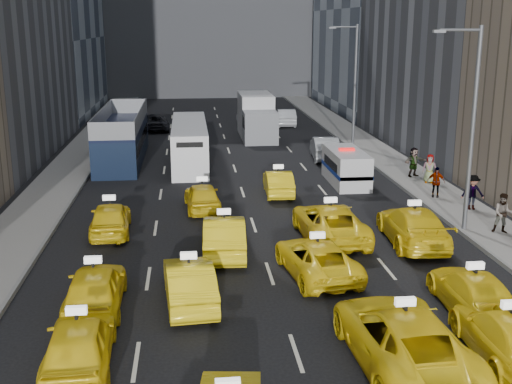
# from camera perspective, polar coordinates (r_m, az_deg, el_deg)

# --- Properties ---
(sidewalk_west) EXTENTS (3.00, 90.00, 0.15)m
(sidewalk_west) POSITION_cam_1_polar(r_m,az_deg,el_deg) (40.98, -16.62, 1.48)
(sidewalk_west) COLOR gray
(sidewalk_west) RESTS_ON ground
(sidewalk_east) EXTENTS (3.00, 90.00, 0.15)m
(sidewalk_east) POSITION_cam_1_polar(r_m,az_deg,el_deg) (42.43, 12.48, 2.19)
(sidewalk_east) COLOR gray
(sidewalk_east) RESTS_ON ground
(curb_west) EXTENTS (0.15, 90.00, 0.18)m
(curb_west) POSITION_cam_1_polar(r_m,az_deg,el_deg) (40.73, -14.62, 1.57)
(curb_west) COLOR slate
(curb_west) RESTS_ON ground
(curb_east) EXTENTS (0.15, 90.00, 0.18)m
(curb_east) POSITION_cam_1_polar(r_m,az_deg,el_deg) (41.99, 10.61, 2.18)
(curb_east) COLOR slate
(curb_east) RESTS_ON ground
(streetlight_near) EXTENTS (2.15, 0.22, 9.00)m
(streetlight_near) POSITION_cam_1_polar(r_m,az_deg,el_deg) (29.18, 18.52, 5.84)
(streetlight_near) COLOR #595B60
(streetlight_near) RESTS_ON ground
(streetlight_far) EXTENTS (2.15, 0.22, 9.00)m
(streetlight_far) POSITION_cam_1_polar(r_m,az_deg,el_deg) (47.97, 8.66, 9.66)
(streetlight_far) COLOR #595B60
(streetlight_far) RESTS_ON ground
(taxi_4) EXTENTS (1.96, 4.48, 1.50)m
(taxi_4) POSITION_cam_1_polar(r_m,az_deg,el_deg) (18.31, -15.46, -12.86)
(taxi_4) COLOR yellow
(taxi_4) RESTS_ON ground
(taxi_6) EXTENTS (2.98, 6.05, 1.65)m
(taxi_6) POSITION_cam_1_polar(r_m,az_deg,el_deg) (18.29, 12.93, -12.46)
(taxi_6) COLOR yellow
(taxi_6) RESTS_ON ground
(taxi_7) EXTENTS (2.31, 5.06, 1.44)m
(taxi_7) POSITION_cam_1_polar(r_m,az_deg,el_deg) (19.44, 21.49, -11.80)
(taxi_7) COLOR yellow
(taxi_7) RESTS_ON ground
(taxi_8) EXTENTS (1.86, 4.50, 1.52)m
(taxi_8) POSITION_cam_1_polar(r_m,az_deg,el_deg) (21.63, -14.12, -8.30)
(taxi_8) COLOR yellow
(taxi_8) RESTS_ON ground
(taxi_9) EXTENTS (1.91, 4.54, 1.46)m
(taxi_9) POSITION_cam_1_polar(r_m,az_deg,el_deg) (21.64, -5.94, -7.99)
(taxi_9) COLOR yellow
(taxi_9) RESTS_ON ground
(taxi_10) EXTENTS (2.87, 5.12, 1.35)m
(taxi_10) POSITION_cam_1_polar(r_m,az_deg,el_deg) (23.89, 5.43, -5.88)
(taxi_10) COLOR yellow
(taxi_10) RESTS_ON ground
(taxi_11) EXTENTS (2.12, 4.76, 1.36)m
(taxi_11) POSITION_cam_1_polar(r_m,az_deg,el_deg) (22.11, 18.72, -8.38)
(taxi_11) COLOR yellow
(taxi_11) RESTS_ON ground
(taxi_12) EXTENTS (1.91, 4.31, 1.44)m
(taxi_12) POSITION_cam_1_polar(r_m,az_deg,el_deg) (29.10, -12.82, -2.28)
(taxi_12) COLOR yellow
(taxi_12) RESTS_ON ground
(taxi_13) EXTENTS (1.86, 4.80, 1.56)m
(taxi_13) POSITION_cam_1_polar(r_m,az_deg,el_deg) (25.98, -2.85, -3.85)
(taxi_13) COLOR yellow
(taxi_13) RESTS_ON ground
(taxi_14) EXTENTS (2.65, 5.60, 1.55)m
(taxi_14) POSITION_cam_1_polar(r_m,az_deg,el_deg) (27.83, 6.59, -2.67)
(taxi_14) COLOR yellow
(taxi_14) RESTS_ON ground
(taxi_15) EXTENTS (2.56, 5.55, 1.57)m
(taxi_15) POSITION_cam_1_polar(r_m,az_deg,el_deg) (27.92, 13.79, -2.92)
(taxi_15) COLOR yellow
(taxi_15) RESTS_ON ground
(taxi_16) EXTENTS (1.90, 4.18, 1.39)m
(taxi_16) POSITION_cam_1_polar(r_m,az_deg,el_deg) (32.07, -4.78, -0.41)
(taxi_16) COLOR yellow
(taxi_16) RESTS_ON ground
(taxi_17) EXTENTS (1.56, 4.09, 1.33)m
(taxi_17) POSITION_cam_1_polar(r_m,az_deg,el_deg) (34.92, 1.99, 0.85)
(taxi_17) COLOR yellow
(taxi_17) RESTS_ON ground
(nypd_van) EXTENTS (2.54, 5.08, 2.09)m
(nypd_van) POSITION_cam_1_polar(r_m,az_deg,el_deg) (37.64, 8.01, 2.17)
(nypd_van) COLOR silver
(nypd_van) RESTS_ON ground
(double_decker) EXTENTS (3.02, 11.92, 3.45)m
(double_decker) POSITION_cam_1_polar(r_m,az_deg,el_deg) (44.45, -11.80, 4.95)
(double_decker) COLOR black
(double_decker) RESTS_ON ground
(city_bus) EXTENTS (2.76, 10.72, 2.74)m
(city_bus) POSITION_cam_1_polar(r_m,az_deg,el_deg) (42.72, -5.92, 4.31)
(city_bus) COLOR white
(city_bus) RESTS_ON ground
(box_truck) EXTENTS (2.94, 7.67, 3.46)m
(box_truck) POSITION_cam_1_polar(r_m,az_deg,el_deg) (52.38, 0.06, 6.71)
(box_truck) COLOR silver
(box_truck) RESTS_ON ground
(misc_car_0) EXTENTS (2.10, 4.89, 1.56)m
(misc_car_0) POSITION_cam_1_polar(r_m,az_deg,el_deg) (44.34, 6.12, 3.93)
(misc_car_0) COLOR #9C9FA3
(misc_car_0) RESTS_ON ground
(misc_car_1) EXTENTS (2.90, 5.26, 1.39)m
(misc_car_1) POSITION_cam_1_polar(r_m,az_deg,el_deg) (56.94, -9.05, 6.16)
(misc_car_1) COLOR black
(misc_car_1) RESTS_ON ground
(misc_car_2) EXTENTS (2.68, 5.25, 1.46)m
(misc_car_2) POSITION_cam_1_polar(r_m,az_deg,el_deg) (59.63, -0.41, 6.76)
(misc_car_2) COLOR slate
(misc_car_2) RESTS_ON ground
(misc_car_3) EXTENTS (1.68, 4.08, 1.38)m
(misc_car_3) POSITION_cam_1_polar(r_m,az_deg,el_deg) (59.60, -6.20, 6.63)
(misc_car_3) COLOR black
(misc_car_3) RESTS_ON ground
(misc_car_4) EXTENTS (1.97, 4.70, 1.51)m
(misc_car_4) POSITION_cam_1_polar(r_m,az_deg,el_deg) (58.89, 2.69, 6.66)
(misc_car_4) COLOR #AAADB2
(misc_car_4) RESTS_ON ground
(pedestrian_1) EXTENTS (0.98, 0.75, 1.78)m
(pedestrian_1) POSITION_cam_1_polar(r_m,az_deg,el_deg) (29.98, 21.13, -1.78)
(pedestrian_1) COLOR gray
(pedestrian_1) RESTS_ON sidewalk_east
(pedestrian_2) EXTENTS (1.18, 0.61, 1.74)m
(pedestrian_2) POSITION_cam_1_polar(r_m,az_deg,el_deg) (33.25, 18.70, -0.02)
(pedestrian_2) COLOR gray
(pedestrian_2) RESTS_ON sidewalk_east
(pedestrian_3) EXTENTS (1.04, 0.71, 1.62)m
(pedestrian_3) POSITION_cam_1_polar(r_m,az_deg,el_deg) (35.12, 15.69, 0.87)
(pedestrian_3) COLOR gray
(pedestrian_3) RESTS_ON sidewalk_east
(pedestrian_4) EXTENTS (0.92, 0.71, 1.66)m
(pedestrian_4) POSITION_cam_1_polar(r_m,az_deg,el_deg) (38.19, 15.17, 2.03)
(pedestrian_4) COLOR gray
(pedestrian_4) RESTS_ON sidewalk_east
(pedestrian_5) EXTENTS (1.68, 1.09, 1.76)m
(pedestrian_5) POSITION_cam_1_polar(r_m,az_deg,el_deg) (39.52, 13.85, 2.61)
(pedestrian_5) COLOR gray
(pedestrian_5) RESTS_ON sidewalk_east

